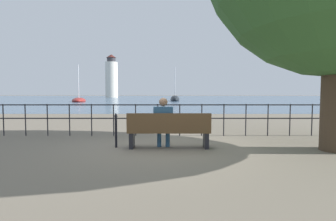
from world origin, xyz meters
The scene contains 9 objects.
ground_plane centered at (0.00, 0.00, 0.00)m, with size 1000.00×1000.00×0.00m, color #706656.
harbor_water centered at (0.00, 161.69, 0.00)m, with size 600.00×300.00×0.01m.
park_bench centered at (0.00, -0.07, 0.44)m, with size 2.08×0.45×0.90m.
seated_person_left centered at (-0.14, 0.01, 0.70)m, with size 0.49×0.35×1.28m.
promenade_railing centered at (0.00, 1.97, 0.69)m, with size 12.37×0.04×1.05m.
closed_umbrella centered at (-1.36, 0.06, 0.50)m, with size 0.09×0.09×0.91m.
sailboat_0 centered at (-16.65, 42.15, 0.25)m, with size 4.25×7.28×7.24m.
sailboat_2 centered at (1.42, 48.07, 0.35)m, with size 1.86×6.78×7.57m.
harbor_lighthouse centered at (-25.74, 113.09, 9.08)m, with size 5.53×5.53×19.52m.
Camera 1 is at (-0.02, -6.60, 1.36)m, focal length 28.00 mm.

